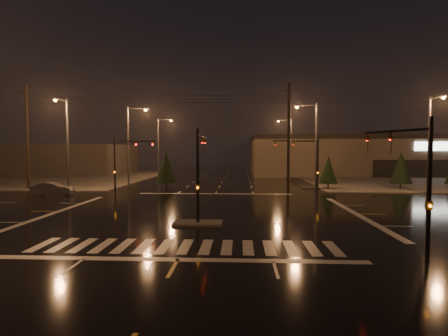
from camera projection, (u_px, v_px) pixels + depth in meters
The scene contains 25 objects.
ground at pixel (205, 213), 25.66m from camera, with size 140.00×140.00×0.00m, color black.
sidewalk_ne at pixel (417, 179), 54.17m from camera, with size 36.00×36.00×0.12m, color #46433E.
sidewalk_nw at pixel (41, 178), 56.99m from camera, with size 36.00×36.00×0.12m, color #46433E.
median_island at pixel (198, 223), 21.66m from camera, with size 3.00×1.60×0.15m, color #46433E.
crosswalk at pixel (185, 246), 16.68m from camera, with size 15.00×2.60×0.01m, color beige.
stop_bar_near at pixel (178, 260), 14.68m from camera, with size 16.00×0.50×0.01m, color beige.
stop_bar_far at pixel (215, 194), 36.63m from camera, with size 16.00×0.50×0.01m, color beige.
retail_building at pixel (402, 154), 69.69m from camera, with size 60.20×28.30×7.20m.
commercial_block at pixel (50, 159), 69.05m from camera, with size 30.00×18.00×5.60m, color #3E3936.
signal_mast_median at pixel (199, 163), 22.40m from camera, with size 0.25×4.59×6.00m.
signal_mast_ne at pixel (309, 158), 35.12m from camera, with size 4.84×1.86×6.00m.
signal_mast_nw at pixel (123, 158), 36.01m from camera, with size 4.84×1.86×6.00m.
signal_mast_se at pixel (414, 171), 15.26m from camera, with size 1.55×3.87×6.00m.
streetlight_1 at pixel (131, 140), 43.83m from camera, with size 2.77×0.32×10.00m.
streetlight_2 at pixel (160, 143), 59.79m from camera, with size 2.77×0.32×10.00m.
streetlight_3 at pixel (314, 140), 40.79m from camera, with size 2.77×0.32×10.00m.
streetlight_4 at pixel (290, 143), 60.74m from camera, with size 2.77×0.32×10.00m.
streetlight_5 at pixel (66, 139), 37.26m from camera, with size 0.32×2.77×10.00m.
streetlight_6 at pixel (431, 138), 35.48m from camera, with size 0.32×2.77×10.00m.
utility_pole_0 at pixel (27, 137), 40.33m from camera, with size 2.20×0.32×12.00m.
utility_pole_1 at pixel (289, 136), 38.93m from camera, with size 2.20×0.32×12.00m.
conifer_0 at pixel (328, 170), 40.69m from camera, with size 2.06×2.06×3.92m.
conifer_1 at pixel (401, 167), 40.74m from camera, with size 2.38×2.38×4.42m.
conifer_3 at pixel (166, 167), 41.65m from camera, with size 2.42×2.42×4.48m.
car_crossing at pixel (52, 189), 35.49m from camera, with size 1.40×4.02×1.32m, color #505056.
Camera 1 is at (2.63, -25.35, 4.63)m, focal length 28.00 mm.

